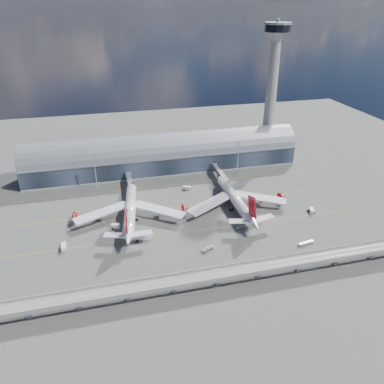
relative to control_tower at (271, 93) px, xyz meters
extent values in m
plane|color=#474744|center=(-85.00, -83.00, -51.64)|extent=(500.00, 500.00, 0.00)
cube|color=gold|center=(-85.00, -93.00, -51.63)|extent=(200.00, 0.25, 0.01)
cube|color=gold|center=(-85.00, -63.00, -51.63)|extent=(200.00, 0.25, 0.01)
cube|color=gold|center=(-85.00, -33.00, -51.63)|extent=(200.00, 0.25, 0.01)
cube|color=gold|center=(-120.00, -53.00, -51.63)|extent=(0.25, 80.00, 0.01)
cube|color=gold|center=(-50.00, -53.00, -51.63)|extent=(0.25, 80.00, 0.01)
cube|color=#1D2531|center=(-85.00, -5.00, -44.64)|extent=(200.00, 28.00, 14.00)
cylinder|color=gray|center=(-85.00, -5.00, -37.64)|extent=(200.00, 28.00, 28.00)
cube|color=gray|center=(-85.00, -19.00, -37.64)|extent=(200.00, 1.00, 1.20)
cube|color=gray|center=(-85.00, -5.00, -51.04)|extent=(200.00, 30.00, 1.20)
cube|color=gray|center=(0.00, 0.00, -47.64)|extent=(18.00, 18.00, 8.00)
cone|color=gray|center=(0.00, 0.00, -6.64)|extent=(10.00, 10.00, 90.00)
cone|color=gray|center=(0.00, 0.00, 40.36)|extent=(16.00, 16.00, 8.00)
cylinder|color=black|center=(0.00, 0.00, 45.36)|extent=(18.00, 18.00, 5.00)
cylinder|color=gray|center=(0.00, 0.00, 48.36)|extent=(19.00, 19.00, 1.50)
cylinder|color=gray|center=(0.00, 0.00, 49.86)|extent=(2.40, 2.40, 3.00)
cube|color=gray|center=(-85.00, -138.00, -46.14)|extent=(220.00, 8.50, 1.20)
cube|color=gray|center=(-85.00, -142.00, -45.04)|extent=(220.00, 0.40, 1.20)
cube|color=gray|center=(-85.00, -134.00, -45.04)|extent=(220.00, 0.40, 1.20)
cube|color=gray|center=(-85.00, -139.50, -45.49)|extent=(220.00, 0.12, 0.12)
cube|color=gray|center=(-85.00, -136.50, -45.49)|extent=(220.00, 0.12, 0.12)
cube|color=gray|center=(-165.00, -138.00, -49.14)|extent=(2.20, 2.20, 5.00)
cube|color=gray|center=(-145.00, -138.00, -49.14)|extent=(2.20, 2.20, 5.00)
cube|color=gray|center=(-125.00, -138.00, -49.14)|extent=(2.20, 2.20, 5.00)
cube|color=gray|center=(-105.00, -138.00, -49.14)|extent=(2.20, 2.20, 5.00)
cube|color=gray|center=(-85.00, -138.00, -49.14)|extent=(2.20, 2.20, 5.00)
cube|color=gray|center=(-65.00, -138.00, -49.14)|extent=(2.20, 2.20, 5.00)
cube|color=gray|center=(-45.00, -138.00, -49.14)|extent=(2.20, 2.20, 5.00)
cube|color=gray|center=(-25.00, -138.00, -49.14)|extent=(2.20, 2.20, 5.00)
cube|color=gray|center=(-5.00, -138.00, -49.14)|extent=(2.20, 2.20, 5.00)
cylinder|color=gray|center=(-135.00, -28.00, -39.14)|extent=(0.70, 0.70, 25.00)
cube|color=gray|center=(-135.00, -28.00, -26.44)|extent=(3.00, 0.40, 1.00)
cylinder|color=gray|center=(-35.00, -28.00, -39.14)|extent=(0.70, 0.70, 25.00)
cube|color=gray|center=(-35.00, -28.00, -26.44)|extent=(3.00, 0.40, 1.00)
cylinder|color=white|center=(-116.83, -69.62, -45.51)|extent=(13.29, 52.76, 6.32)
cone|color=white|center=(-112.92, -40.72, -45.51)|extent=(7.32, 8.68, 6.32)
cone|color=white|center=(-121.01, -100.47, -44.72)|extent=(7.85, 12.59, 6.32)
cube|color=#B00714|center=(-120.61, -97.53, -36.92)|extent=(2.27, 11.80, 13.08)
cube|color=white|center=(-133.48, -69.36, -46.30)|extent=(32.61, 18.45, 2.55)
cube|color=white|center=(-100.71, -73.79, -46.30)|extent=(30.47, 25.01, 2.55)
cylinder|color=#B00714|center=(-133.82, -67.32, -48.08)|extent=(3.79, 5.32, 3.16)
cylinder|color=#B00714|center=(-148.39, -65.34, -48.08)|extent=(3.79, 5.32, 3.16)
cylinder|color=#B00714|center=(-99.84, -71.92, -48.08)|extent=(3.79, 5.32, 3.16)
cylinder|color=#B00714|center=(-85.27, -73.89, -48.08)|extent=(3.79, 5.32, 3.16)
cylinder|color=gray|center=(-114.35, -51.31, -50.16)|extent=(0.49, 0.49, 2.96)
cylinder|color=gray|center=(-120.49, -73.11, -50.16)|extent=(0.59, 0.59, 2.96)
cylinder|color=gray|center=(-114.23, -73.96, -50.16)|extent=(0.59, 0.59, 2.96)
cylinder|color=black|center=(-120.49, -73.11, -51.09)|extent=(2.35, 1.76, 1.48)
cylinder|color=black|center=(-114.23, -73.96, -51.09)|extent=(2.35, 1.76, 1.48)
cylinder|color=white|center=(-53.38, -72.39, -45.49)|extent=(6.35, 50.45, 6.05)
cone|color=white|center=(-53.21, -44.05, -45.49)|extent=(6.10, 8.38, 6.05)
cone|color=white|center=(-53.57, -102.80, -44.65)|extent=(6.12, 12.55, 6.05)
cube|color=#B00714|center=(-53.55, -99.68, -36.73)|extent=(0.81, 12.47, 13.81)
cube|color=white|center=(-69.72, -74.37, -46.32)|extent=(31.73, 21.98, 2.58)
cube|color=white|center=(-37.07, -74.57, -46.32)|extent=(31.64, 22.27, 2.58)
cylinder|color=black|center=(-53.38, -72.39, -47.15)|extent=(5.41, 45.27, 5.14)
cylinder|color=#B00714|center=(-70.31, -72.28, -48.20)|extent=(3.37, 5.23, 3.34)
cylinder|color=#B00714|center=(-84.82, -72.19, -48.20)|extent=(3.37, 5.23, 3.34)
cylinder|color=#B00714|center=(-36.45, -72.49, -48.20)|extent=(3.37, 5.23, 3.34)
cylinder|color=#B00714|center=(-21.94, -72.58, -48.20)|extent=(3.37, 5.23, 3.34)
cylinder|color=gray|center=(-53.27, -54.61, -50.07)|extent=(0.52, 0.52, 3.13)
cylinder|color=gray|center=(-56.74, -76.53, -50.07)|extent=(0.63, 0.63, 3.13)
cylinder|color=gray|center=(-50.07, -76.58, -50.07)|extent=(0.63, 0.63, 3.13)
cylinder|color=black|center=(-56.74, -76.53, -51.06)|extent=(2.30, 1.58, 1.56)
cylinder|color=black|center=(-50.07, -76.58, -51.06)|extent=(2.30, 1.58, 1.56)
cube|color=gray|center=(-113.33, -31.00, -46.44)|extent=(3.00, 24.00, 3.00)
cube|color=gray|center=(-113.33, -43.00, -46.44)|extent=(3.60, 3.60, 3.40)
cylinder|color=gray|center=(-113.33, -19.00, -46.44)|extent=(4.40, 4.40, 4.00)
cylinder|color=gray|center=(-113.33, -43.00, -49.94)|extent=(0.50, 0.50, 3.40)
cylinder|color=black|center=(-113.33, -43.00, -51.29)|extent=(1.40, 0.80, 0.80)
cube|color=gray|center=(-49.88, -33.00, -46.44)|extent=(3.00, 28.00, 3.00)
cube|color=gray|center=(-49.88, -47.00, -46.44)|extent=(3.60, 3.60, 3.40)
cylinder|color=gray|center=(-49.88, -19.00, -46.44)|extent=(4.40, 4.40, 4.00)
cylinder|color=gray|center=(-49.88, -47.00, -49.94)|extent=(0.50, 0.50, 3.40)
cylinder|color=black|center=(-49.88, -47.00, -51.29)|extent=(1.40, 0.80, 0.80)
cube|color=white|center=(-153.63, -92.95, -50.18)|extent=(2.13, 6.37, 2.36)
cylinder|color=black|center=(-153.65, -90.92, -51.23)|extent=(2.27, 0.83, 0.82)
cylinder|color=black|center=(-153.62, -94.98, -51.23)|extent=(2.27, 0.83, 0.82)
cube|color=white|center=(-126.44, -79.41, -50.15)|extent=(5.08, 3.46, 2.42)
cylinder|color=black|center=(-125.02, -78.96, -51.22)|extent=(1.51, 2.47, 0.84)
cylinder|color=black|center=(-127.86, -79.86, -51.22)|extent=(1.51, 2.47, 0.84)
cube|color=white|center=(-113.21, -94.21, -49.89)|extent=(9.01, 3.93, 2.83)
cylinder|color=black|center=(-110.46, -93.74, -51.15)|extent=(1.42, 2.85, 0.98)
cylinder|color=black|center=(-115.95, -94.68, -51.15)|extent=(1.42, 2.85, 0.98)
cube|color=white|center=(-10.32, -90.71, -50.16)|extent=(4.08, 5.93, 2.40)
cylinder|color=black|center=(-11.00, -89.07, -51.22)|extent=(2.45, 1.65, 0.83)
cylinder|color=black|center=(-9.64, -92.35, -51.22)|extent=(2.45, 1.65, 0.83)
cube|color=white|center=(-49.51, -68.09, -49.98)|extent=(3.38, 5.54, 2.69)
cylinder|color=black|center=(-49.18, -66.47, -51.17)|extent=(2.72, 1.43, 0.93)
cylinder|color=black|center=(-49.85, -69.71, -51.17)|extent=(2.72, 1.43, 0.93)
cube|color=white|center=(-76.21, -42.40, -50.27)|extent=(5.50, 3.65, 2.22)
cylinder|color=black|center=(-74.67, -41.82, -51.25)|extent=(1.47, 2.27, 0.77)
cylinder|color=black|center=(-77.75, -42.98, -51.25)|extent=(1.47, 2.27, 0.77)
cube|color=gray|center=(-84.31, -113.57, -51.38)|extent=(2.90, 2.50, 0.30)
cube|color=#B7B7BC|center=(-84.31, -113.57, -50.57)|extent=(2.48, 2.24, 1.52)
cube|color=gray|center=(-81.91, -112.45, -51.38)|extent=(2.90, 2.50, 0.30)
cube|color=#B7B7BC|center=(-81.91, -112.45, -50.57)|extent=(2.48, 2.24, 1.52)
cube|color=gray|center=(-79.52, -111.34, -51.38)|extent=(2.90, 2.50, 0.30)
cube|color=#B7B7BC|center=(-79.52, -111.34, -50.57)|extent=(2.48, 2.24, 1.52)
cube|color=gray|center=(-33.77, -120.47, -51.41)|extent=(2.34, 1.75, 0.27)
cube|color=#B7B7BC|center=(-33.77, -120.47, -50.70)|extent=(1.97, 1.61, 1.34)
cube|color=gray|center=(-31.48, -120.09, -51.41)|extent=(2.34, 1.75, 0.27)
cube|color=#B7B7BC|center=(-31.48, -120.09, -50.70)|extent=(1.97, 1.61, 1.34)
cube|color=gray|center=(-29.20, -119.72, -51.41)|extent=(2.34, 1.75, 0.27)
cube|color=#B7B7BC|center=(-29.20, -119.72, -50.70)|extent=(1.97, 1.61, 1.34)
cube|color=gray|center=(-26.91, -119.34, -51.41)|extent=(2.34, 1.75, 0.27)
cube|color=#B7B7BC|center=(-26.91, -119.34, -50.70)|extent=(1.97, 1.61, 1.34)
cube|color=gray|center=(-60.22, -97.55, -51.42)|extent=(2.30, 1.70, 0.26)
cube|color=#B7B7BC|center=(-60.22, -97.55, -50.71)|extent=(1.93, 1.56, 1.32)
cube|color=gray|center=(-57.96, -97.22, -51.42)|extent=(2.30, 1.70, 0.26)
cube|color=#B7B7BC|center=(-57.96, -97.22, -50.71)|extent=(1.93, 1.56, 1.32)
cube|color=gray|center=(-55.69, -96.89, -51.42)|extent=(2.30, 1.70, 0.26)
cube|color=#B7B7BC|center=(-55.69, -96.89, -50.71)|extent=(1.93, 1.56, 1.32)
camera|label=1|loc=(-128.25, -262.44, 62.99)|focal=35.00mm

